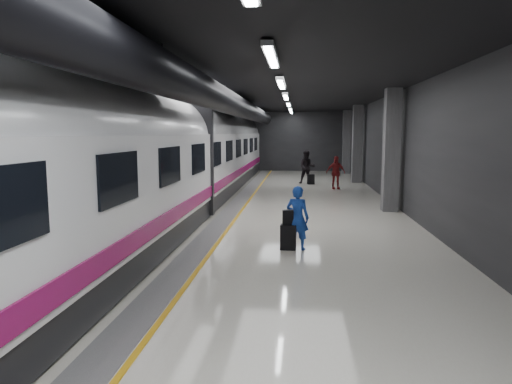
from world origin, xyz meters
name	(u,v)px	position (x,y,z in m)	size (l,w,h in m)	color
ground	(264,219)	(0.00, 0.00, 0.00)	(40.00, 40.00, 0.00)	silver
platform_hall	(258,114)	(-0.29, 0.96, 3.54)	(10.02, 40.02, 4.51)	black
train	(169,157)	(-3.25, 0.00, 2.07)	(3.05, 38.00, 4.05)	black
traveler_main	(297,218)	(1.15, -4.03, 0.80)	(0.58, 0.38, 1.60)	#173CB0
suitcase_main	(288,237)	(0.92, -4.08, 0.32)	(0.39, 0.24, 0.63)	black
shoulder_bag	(288,217)	(0.91, -4.04, 0.81)	(0.27, 0.14, 0.36)	black
traveler_far_a	(307,167)	(1.64, 10.92, 0.95)	(0.93, 0.72, 1.91)	black
traveler_far_b	(336,173)	(3.08, 8.63, 0.85)	(1.00, 0.42, 1.71)	maroon
suitcase_far	(311,179)	(1.86, 10.70, 0.28)	(0.38, 0.25, 0.57)	black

